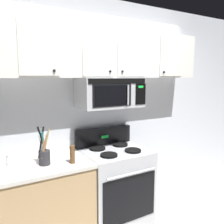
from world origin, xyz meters
TOP-DOWN VIEW (x-y plane):
  - back_wall at (0.00, 0.79)m, footprint 5.20×0.10m
  - stove_range at (0.00, 0.42)m, footprint 0.76×0.69m
  - over_range_microwave at (-0.00, 0.54)m, footprint 0.76×0.43m
  - upper_cabinets at (-0.00, 0.57)m, footprint 2.50×0.36m
  - counter_segment at (-0.84, 0.43)m, footprint 0.93×0.65m
  - utensil_crock_charcoal at (-0.83, 0.38)m, footprint 0.12×0.11m
  - salt_shaker at (-1.15, 0.53)m, footprint 0.04×0.04m
  - pepper_mill at (-0.58, 0.28)m, footprint 0.05×0.05m

SIDE VIEW (x-z plane):
  - counter_segment at x=-0.84m, z-range 0.00..0.90m
  - stove_range at x=0.00m, z-range -0.09..1.03m
  - salt_shaker at x=-1.15m, z-range 0.90..1.01m
  - pepper_mill at x=-0.58m, z-range 0.90..1.08m
  - utensil_crock_charcoal at x=-0.83m, z-range 0.81..1.20m
  - back_wall at x=0.00m, z-range 0.00..2.70m
  - over_range_microwave at x=0.00m, z-range 1.40..1.75m
  - upper_cabinets at x=0.00m, z-range 1.75..2.30m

